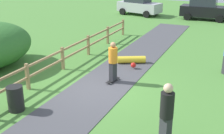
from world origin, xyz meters
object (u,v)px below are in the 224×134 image
skater_riding (113,60)px  skater_fallen (132,60)px  bystander_black (167,112)px  parked_car_silver (139,5)px  trash_bin (16,99)px  parked_car_black (205,9)px

skater_riding → skater_fallen: (-0.11, 2.59, -0.80)m
bystander_black → parked_car_silver: (-7.77, 20.12, -0.09)m
trash_bin → parked_car_black: parked_car_black is taller
skater_fallen → parked_car_black: parked_car_black is taller
bystander_black → parked_car_silver: size_ratio=0.42×
parked_car_black → parked_car_silver: 6.18m
trash_bin → bystander_black: 5.29m
skater_fallen → parked_car_silver: parked_car_silver is taller
parked_car_silver → skater_riding: bearing=-74.5°
bystander_black → parked_car_black: parked_car_black is taller
skater_fallen → bystander_black: size_ratio=0.76×
skater_riding → skater_fallen: 2.71m
trash_bin → parked_car_silver: (-2.52, 20.23, 0.51)m
parked_car_black → parked_car_silver: size_ratio=0.95×
trash_bin → bystander_black: size_ratio=0.48×
skater_riding → parked_car_black: parked_car_black is taller
skater_riding → parked_car_silver: parked_car_silver is taller
skater_riding → bystander_black: bearing=-48.3°
bystander_black → parked_car_silver: bearing=111.1°
trash_bin → skater_fallen: trash_bin is taller
skater_fallen → parked_car_black: (1.71, 13.94, 0.76)m
skater_riding → bystander_black: size_ratio=0.94×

